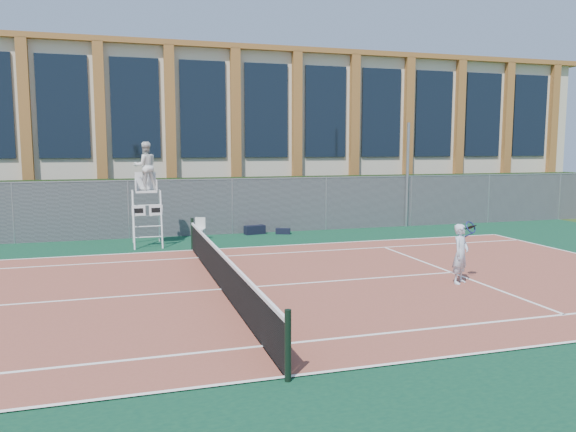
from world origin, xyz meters
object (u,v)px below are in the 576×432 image
object	(u,v)px
umpire_chair	(145,169)
steel_pole	(407,175)
plastic_chair	(200,227)
tennis_player	(461,253)

from	to	relation	value
umpire_chair	steel_pole	bearing A→B (deg)	8.43
steel_pole	plastic_chair	distance (m)	9.41
steel_pole	tennis_player	size ratio (longest dim) A/B	2.93
steel_pole	plastic_chair	size ratio (longest dim) A/B	5.40
steel_pole	plastic_chair	world-z (taller)	steel_pole
steel_pole	umpire_chair	distance (m)	11.27
steel_pole	plastic_chair	xyz separation A→B (m)	(-9.19, -0.98, -1.77)
steel_pole	umpire_chair	bearing A→B (deg)	-171.57
steel_pole	tennis_player	distance (m)	10.65
steel_pole	umpire_chair	xyz separation A→B (m)	(-11.14, -1.65, 0.44)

